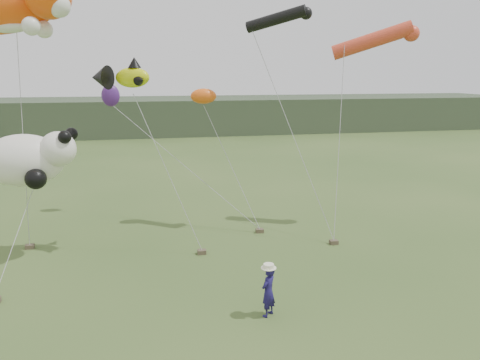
# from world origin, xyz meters

# --- Properties ---
(ground) EXTENTS (120.00, 120.00, 0.00)m
(ground) POSITION_xyz_m (0.00, 0.00, 0.00)
(ground) COLOR #385123
(ground) RESTS_ON ground
(headland) EXTENTS (90.00, 13.00, 4.00)m
(headland) POSITION_xyz_m (-3.11, 44.69, 1.92)
(headland) COLOR #2D3D28
(headland) RESTS_ON ground
(festival_attendant) EXTENTS (0.66, 0.66, 1.55)m
(festival_attendant) POSITION_xyz_m (1.67, -0.19, 0.77)
(festival_attendant) COLOR #1B154F
(festival_attendant) RESTS_ON ground
(sandbag_anchors) EXTENTS (12.79, 5.01, 0.17)m
(sandbag_anchors) POSITION_xyz_m (-0.71, 5.27, 0.09)
(sandbag_anchors) COLOR brown
(sandbag_anchors) RESTS_ON ground
(cat_kite) EXTENTS (6.11, 3.26, 2.80)m
(cat_kite) POSITION_xyz_m (-6.40, 7.64, 9.56)
(cat_kite) COLOR #F0500D
(cat_kite) RESTS_ON ground
(fish_kite) EXTENTS (2.51, 1.66, 1.21)m
(fish_kite) POSITION_xyz_m (-2.47, 6.26, 6.90)
(fish_kite) COLOR #C9D60D
(fish_kite) RESTS_ON ground
(tube_kites) EXTENTS (7.58, 2.23, 2.25)m
(tube_kites) POSITION_xyz_m (7.43, 7.68, 8.75)
(tube_kites) COLOR black
(tube_kites) RESTS_ON ground
(panda_kite) EXTENTS (3.48, 2.25, 2.16)m
(panda_kite) POSITION_xyz_m (-5.97, 6.14, 3.88)
(panda_kite) COLOR white
(panda_kite) RESTS_ON ground
(misc_kites) EXTENTS (5.30, 3.45, 1.09)m
(misc_kites) POSITION_xyz_m (-1.11, 10.45, 5.97)
(misc_kites) COLOR orange
(misc_kites) RESTS_ON ground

